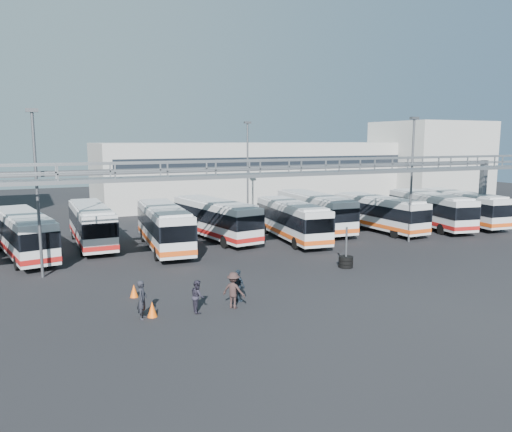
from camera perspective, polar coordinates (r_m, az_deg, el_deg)
name	(u,v)px	position (r m, az deg, el deg)	size (l,w,h in m)	color
ground	(334,280)	(30.77, 8.91, -7.21)	(140.00, 140.00, 0.00)	black
gantry	(289,182)	(34.76, 3.75, 3.94)	(51.40, 5.15, 7.10)	gray
warehouse	(254,172)	(68.90, -0.24, 5.05)	(42.00, 14.00, 8.00)	#9E9E99
building_right	(430,160)	(78.63, 19.29, 6.11)	(14.00, 12.00, 11.00)	#B2B2AD
light_pole_left	(37,185)	(32.68, -23.78, 3.30)	(0.70, 0.35, 10.21)	#4C4F54
light_pole_mid	(412,173)	(42.63, 17.38, 4.73)	(0.70, 0.35, 10.21)	#4C4F54
light_pole_back	(248,166)	(50.96, -0.97, 5.71)	(0.70, 0.35, 10.21)	#4C4F54
bus_1	(24,233)	(39.21, -24.99, -1.77)	(4.34, 11.07, 3.28)	silver
bus_2	(91,223)	(41.74, -18.31, -0.80)	(2.53, 10.80, 3.28)	silver
bus_3	(164,225)	(38.94, -10.48, -1.06)	(3.45, 11.33, 3.39)	silver
bus_4	(215,218)	(42.30, -4.67, -0.21)	(4.24, 11.27, 3.34)	silver
bus_5	(292,219)	(41.89, 4.11, -0.36)	(3.60, 10.94, 3.26)	silver
bus_6	(314,210)	(46.63, 6.69, 0.64)	(3.32, 11.43, 3.43)	silver
bus_7	(379,212)	(47.48, 13.86, 0.44)	(2.91, 10.66, 3.21)	silver
bus_8	(430,209)	(50.66, 19.27, 0.79)	(4.35, 11.23, 3.33)	silver
bus_9	(461,207)	(53.41, 22.38, 0.98)	(3.65, 11.01, 3.28)	silver
pedestrian_a	(142,300)	(24.41, -12.89, -9.30)	(0.68, 0.45, 1.86)	black
pedestrian_b	(198,296)	(24.89, -6.70, -9.08)	(0.78, 0.61, 1.61)	#23212D
pedestrian_c	(234,290)	(25.26, -2.58, -8.47)	(1.19, 0.69, 1.85)	#302120
pedestrian_d	(238,286)	(26.25, -2.06, -7.96)	(1.01, 0.42, 1.72)	#1C2732
cone_left	(152,309)	(24.71, -11.78, -10.39)	(0.47, 0.47, 0.75)	#FA5B0D
cone_right	(134,291)	(27.89, -13.78, -8.30)	(0.44, 0.44, 0.70)	#FA5B0D
tire_stack	(346,261)	(33.67, 10.23, -5.05)	(0.95, 0.95, 2.72)	black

